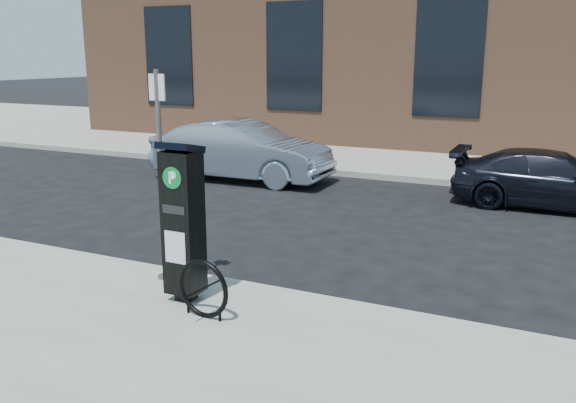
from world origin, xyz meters
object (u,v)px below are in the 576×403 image
Objects in this scene: car_dark at (553,180)px; bike_rack at (203,289)px; sign_pole at (161,178)px; parking_kiosk at (183,220)px; car_silver at (241,151)px.

bike_rack is at bearing 156.56° from car_dark.
sign_pole is 0.68× the size of car_dark.
car_dark is (3.78, 7.55, -0.57)m from parking_kiosk.
parking_kiosk is 0.49× the size of car_dark.
bike_rack is (0.49, -0.35, -0.67)m from parking_kiosk.
parking_kiosk reaches higher than car_silver.
bike_rack is at bearing -154.59° from car_silver.
bike_rack is (1.16, -0.85, -1.03)m from sign_pole.
sign_pole is at bearing -159.68° from car_silver.
sign_pole is at bearing 149.01° from bike_rack.
car_dark is (4.45, 7.05, -0.93)m from sign_pole.
bike_rack is at bearing -33.56° from sign_pole.
car_dark is (3.29, 7.90, 0.10)m from bike_rack.
parking_kiosk is 8.03m from car_silver.
parking_kiosk is at bearing 149.31° from bike_rack.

